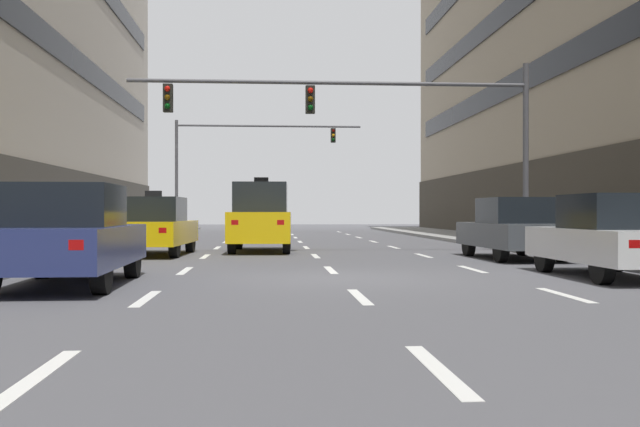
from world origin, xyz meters
TOP-DOWN VIEW (x-y plane):
  - ground_plane at (0.00, 0.00)m, footprint 120.00×120.00m
  - lane_stripe_l1_s2 at (-3.13, -8.00)m, footprint 0.16×2.00m
  - lane_stripe_l1_s3 at (-3.13, -3.00)m, footprint 0.16×2.00m
  - lane_stripe_l1_s4 at (-3.13, 2.00)m, footprint 0.16×2.00m
  - lane_stripe_l1_s5 at (-3.13, 7.00)m, footprint 0.16×2.00m
  - lane_stripe_l1_s6 at (-3.13, 12.00)m, footprint 0.16×2.00m
  - lane_stripe_l1_s7 at (-3.13, 17.00)m, footprint 0.16×2.00m
  - lane_stripe_l1_s8 at (-3.13, 22.00)m, footprint 0.16×2.00m
  - lane_stripe_l1_s9 at (-3.13, 27.00)m, footprint 0.16×2.00m
  - lane_stripe_l1_s10 at (-3.13, 32.00)m, footprint 0.16×2.00m
  - lane_stripe_l2_s2 at (0.00, -8.00)m, footprint 0.16×2.00m
  - lane_stripe_l2_s3 at (0.00, -3.00)m, footprint 0.16×2.00m
  - lane_stripe_l2_s4 at (0.00, 2.00)m, footprint 0.16×2.00m
  - lane_stripe_l2_s5 at (0.00, 7.00)m, footprint 0.16×2.00m
  - lane_stripe_l2_s6 at (0.00, 12.00)m, footprint 0.16×2.00m
  - lane_stripe_l2_s7 at (0.00, 17.00)m, footprint 0.16×2.00m
  - lane_stripe_l2_s8 at (0.00, 22.00)m, footprint 0.16×2.00m
  - lane_stripe_l2_s9 at (0.00, 27.00)m, footprint 0.16×2.00m
  - lane_stripe_l2_s10 at (0.00, 32.00)m, footprint 0.16×2.00m
  - lane_stripe_l3_s3 at (3.13, -3.00)m, footprint 0.16×2.00m
  - lane_stripe_l3_s4 at (3.13, 2.00)m, footprint 0.16×2.00m
  - lane_stripe_l3_s5 at (3.13, 7.00)m, footprint 0.16×2.00m
  - lane_stripe_l3_s6 at (3.13, 12.00)m, footprint 0.16×2.00m
  - lane_stripe_l3_s7 at (3.13, 17.00)m, footprint 0.16×2.00m
  - lane_stripe_l3_s8 at (3.13, 22.00)m, footprint 0.16×2.00m
  - lane_stripe_l3_s9 at (3.13, 27.00)m, footprint 0.16×2.00m
  - lane_stripe_l3_s10 at (3.13, 32.00)m, footprint 0.16×2.00m
  - taxi_driving_0 at (-4.65, 7.76)m, footprint 2.11×4.60m
  - car_driving_1 at (-4.75, -1.08)m, footprint 2.01×4.64m
  - taxi_driving_2 at (-1.56, 9.57)m, footprint 2.05×4.57m
  - car_parked_1 at (5.20, -0.23)m, footprint 1.80×4.28m
  - car_parked_2 at (5.20, 5.34)m, footprint 1.94×4.42m
  - traffic_signal_0 at (2.02, 8.38)m, footprint 12.31×0.35m
  - traffic_signal_1 at (-3.24, 29.12)m, footprint 10.86×0.35m

SIDE VIEW (x-z plane):
  - ground_plane at x=0.00m, z-range 0.00..0.00m
  - lane_stripe_l1_s2 at x=-3.13m, z-range 0.00..0.01m
  - lane_stripe_l1_s3 at x=-3.13m, z-range 0.00..0.01m
  - lane_stripe_l1_s4 at x=-3.13m, z-range 0.00..0.01m
  - lane_stripe_l1_s5 at x=-3.13m, z-range 0.00..0.01m
  - lane_stripe_l1_s6 at x=-3.13m, z-range 0.00..0.01m
  - lane_stripe_l1_s7 at x=-3.13m, z-range 0.00..0.01m
  - lane_stripe_l1_s8 at x=-3.13m, z-range 0.00..0.01m
  - lane_stripe_l1_s9 at x=-3.13m, z-range 0.00..0.01m
  - lane_stripe_l1_s10 at x=-3.13m, z-range 0.00..0.01m
  - lane_stripe_l2_s2 at x=0.00m, z-range 0.00..0.01m
  - lane_stripe_l2_s3 at x=0.00m, z-range 0.00..0.01m
  - lane_stripe_l2_s4 at x=0.00m, z-range 0.00..0.01m
  - lane_stripe_l2_s5 at x=0.00m, z-range 0.00..0.01m
  - lane_stripe_l2_s6 at x=0.00m, z-range 0.00..0.01m
  - lane_stripe_l2_s7 at x=0.00m, z-range 0.00..0.01m
  - lane_stripe_l2_s8 at x=0.00m, z-range 0.00..0.01m
  - lane_stripe_l2_s9 at x=0.00m, z-range 0.00..0.01m
  - lane_stripe_l2_s10 at x=0.00m, z-range 0.00..0.01m
  - lane_stripe_l3_s3 at x=3.13m, z-range 0.00..0.01m
  - lane_stripe_l3_s4 at x=3.13m, z-range 0.00..0.01m
  - lane_stripe_l3_s5 at x=3.13m, z-range 0.00..0.01m
  - lane_stripe_l3_s6 at x=3.13m, z-range 0.00..0.01m
  - lane_stripe_l3_s7 at x=3.13m, z-range 0.00..0.01m
  - lane_stripe_l3_s8 at x=3.13m, z-range 0.00..0.01m
  - lane_stripe_l3_s9 at x=3.13m, z-range 0.00..0.01m
  - lane_stripe_l3_s10 at x=3.13m, z-range 0.00..0.01m
  - car_parked_1 at x=5.20m, z-range -0.01..1.59m
  - car_parked_2 at x=5.20m, z-range -0.01..1.63m
  - taxi_driving_0 at x=-4.65m, z-range -0.10..1.77m
  - car_driving_1 at x=-4.75m, z-range -0.01..1.72m
  - taxi_driving_2 at x=-1.56m, z-range -0.10..2.27m
  - traffic_signal_0 at x=2.02m, z-range 1.38..7.12m
  - traffic_signal_1 at x=-3.24m, z-range 1.58..8.05m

